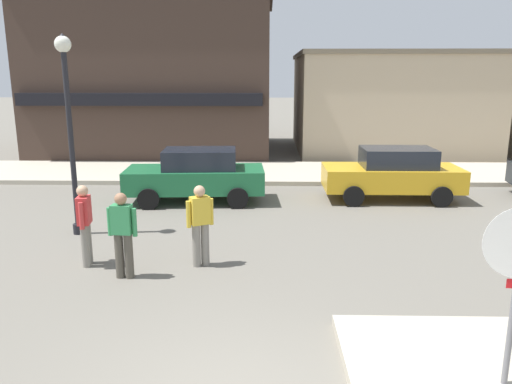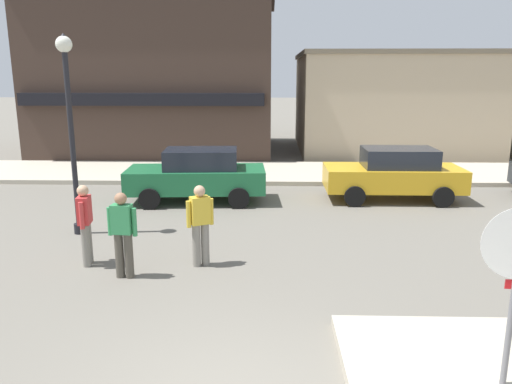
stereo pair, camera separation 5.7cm
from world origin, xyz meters
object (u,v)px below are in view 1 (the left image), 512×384
Objects in this scene: parked_car_nearest at (196,175)px; parked_car_second at (393,173)px; lamp_post at (68,107)px; pedestrian_crossing_near at (123,233)px; pedestrian_crossing_far at (85,223)px; pedestrian_kerb_side at (200,223)px.

parked_car_nearest is 5.83m from parked_car_second.
lamp_post is 2.82× the size of pedestrian_crossing_near.
lamp_post is 2.82× the size of pedestrian_crossing_far.
pedestrian_crossing_near is at bearing -54.65° from lamp_post.
lamp_post is 9.17m from parked_car_second.
parked_car_nearest is 5.14m from pedestrian_kerb_side.
pedestrian_kerb_side reaches higher than parked_car_second.
pedestrian_crossing_near is (1.83, -2.58, -2.09)m from lamp_post.
parked_car_nearest is 1.02× the size of parked_car_second.
parked_car_nearest is 2.55× the size of pedestrian_crossing_near.
pedestrian_kerb_side is (2.24, 0.03, 0.00)m from pedestrian_crossing_far.
pedestrian_crossing_near is (-6.36, -6.08, 0.06)m from parked_car_second.
parked_car_second is at bearing 3.62° from parked_car_nearest.
pedestrian_crossing_far is (-1.45, -5.11, 0.06)m from parked_car_nearest.
parked_car_nearest is at bearing 74.12° from pedestrian_crossing_far.
pedestrian_kerb_side is at bearing -132.74° from parked_car_second.
pedestrian_kerb_side is (3.16, -1.95, -2.09)m from lamp_post.
pedestrian_crossing_far is (-0.91, 0.60, 0.00)m from pedestrian_crossing_near.
pedestrian_crossing_far is at bearing -65.00° from lamp_post.
pedestrian_crossing_far is at bearing -179.17° from pedestrian_kerb_side.
parked_car_nearest is 2.55× the size of pedestrian_kerb_side.
pedestrian_crossing_near is (-0.54, -5.72, 0.06)m from parked_car_nearest.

